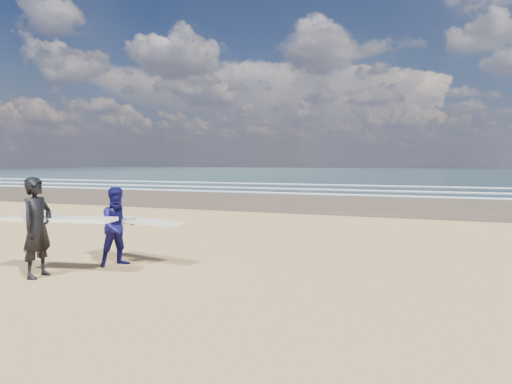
% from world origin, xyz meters
% --- Properties ---
extents(surfer_near, '(2.26, 1.18, 1.90)m').
position_xyz_m(surfer_near, '(0.76, 0.48, 0.97)').
color(surfer_near, black).
rests_on(surfer_near, ground).
extents(surfer_far, '(2.26, 1.33, 1.66)m').
position_xyz_m(surfer_far, '(1.57, 1.81, 0.84)').
color(surfer_far, '#0C0B40').
rests_on(surfer_far, ground).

